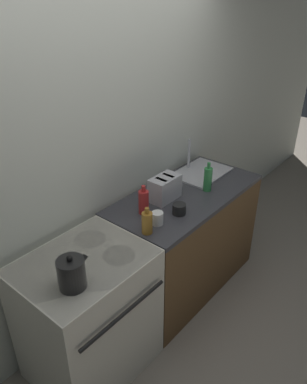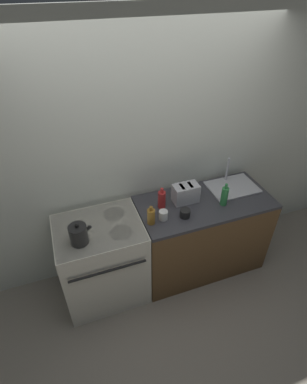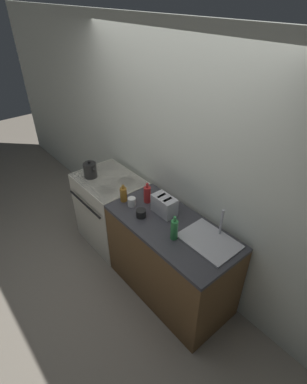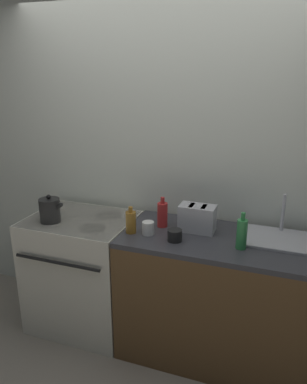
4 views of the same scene
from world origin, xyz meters
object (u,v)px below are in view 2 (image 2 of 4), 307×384
at_px(bottle_red, 162,199).
at_px(cup_white, 163,215).
at_px(kettle, 79,234).
at_px(stove, 103,260).
at_px(bottle_amber, 151,216).
at_px(bottle_green, 224,196).
at_px(cup_black, 185,213).
at_px(toaster, 186,193).

distance_m(bottle_red, cup_white, 0.18).
distance_m(kettle, bottle_red, 0.84).
bearing_deg(bottle_red, stove, -173.50).
bearing_deg(stove, bottle_amber, -12.73).
height_order(bottle_green, cup_black, bottle_green).
bearing_deg(bottle_green, stove, 175.64).
xyz_separation_m(bottle_green, bottle_red, (-0.58, 0.17, -0.01)).
bearing_deg(cup_white, stove, 171.13).
relative_size(bottle_amber, cup_black, 1.94).
height_order(bottle_red, cup_white, bottle_red).
distance_m(toaster, cup_black, 0.24).
bearing_deg(bottle_green, cup_white, 179.93).
bearing_deg(stove, cup_white, -8.87).
xyz_separation_m(stove, bottle_green, (1.22, -0.09, 0.55)).
distance_m(stove, toaster, 1.05).
bearing_deg(toaster, bottle_green, -28.12).
xyz_separation_m(bottle_green, cup_white, (-0.63, 0.00, -0.06)).
xyz_separation_m(cup_black, cup_white, (-0.20, 0.04, 0.01)).
xyz_separation_m(kettle, toaster, (1.07, 0.21, 0.00)).
distance_m(bottle_red, cup_black, 0.26).
bearing_deg(bottle_green, kettle, -178.68).
xyz_separation_m(bottle_amber, cup_black, (0.32, -0.02, -0.04)).
bearing_deg(cup_black, bottle_green, 4.85).
xyz_separation_m(bottle_red, cup_black, (0.15, -0.20, -0.05)).
height_order(stove, toaster, toaster).
bearing_deg(bottle_red, toaster, 2.04).
bearing_deg(bottle_green, toaster, 151.88).
xyz_separation_m(toaster, cup_black, (-0.10, -0.21, -0.05)).
bearing_deg(stove, bottle_red, 6.50).
bearing_deg(cup_white, bottle_red, 73.92).
xyz_separation_m(toaster, bottle_red, (-0.25, -0.01, -0.00)).
bearing_deg(toaster, cup_black, -115.25).
distance_m(stove, cup_white, 0.78).
xyz_separation_m(stove, cup_white, (0.59, -0.09, 0.50)).
height_order(stove, bottle_amber, bottle_amber).
distance_m(bottle_red, bottle_amber, 0.25).
relative_size(kettle, bottle_amber, 1.11).
relative_size(kettle, cup_black, 2.16).
distance_m(bottle_green, bottle_amber, 0.75).
xyz_separation_m(toaster, bottle_green, (0.33, -0.18, 0.01)).
relative_size(toaster, bottle_green, 1.03).
xyz_separation_m(kettle, bottle_amber, (0.64, 0.02, -0.01)).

